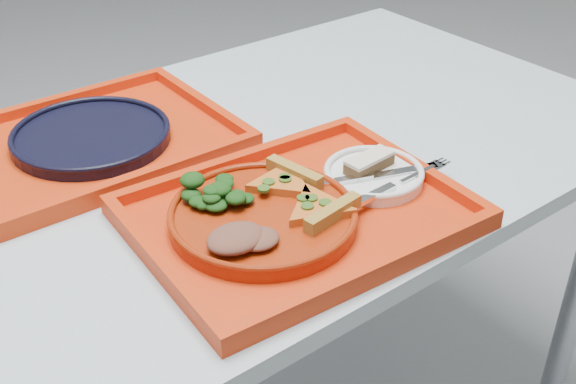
# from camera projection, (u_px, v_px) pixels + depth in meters

# --- Properties ---
(table) EXTENTS (1.60, 0.80, 0.75)m
(table) POSITION_uv_depth(u_px,v_px,m) (194.00, 211.00, 1.18)
(table) COLOR #AFBBC4
(table) RESTS_ON ground
(tray_main) EXTENTS (0.47, 0.38, 0.01)m
(tray_main) POSITION_uv_depth(u_px,v_px,m) (298.00, 217.00, 1.02)
(tray_main) COLOR red
(tray_main) RESTS_ON table
(tray_far) EXTENTS (0.45, 0.36, 0.01)m
(tray_far) POSITION_uv_depth(u_px,v_px,m) (93.00, 145.00, 1.20)
(tray_far) COLOR red
(tray_far) RESTS_ON table
(dinner_plate) EXTENTS (0.26, 0.26, 0.02)m
(dinner_plate) POSITION_uv_depth(u_px,v_px,m) (263.00, 219.00, 0.99)
(dinner_plate) COLOR #932409
(dinner_plate) RESTS_ON tray_main
(side_plate) EXTENTS (0.15, 0.15, 0.01)m
(side_plate) POSITION_uv_depth(u_px,v_px,m) (373.00, 177.00, 1.09)
(side_plate) COLOR white
(side_plate) RESTS_ON tray_main
(navy_plate) EXTENTS (0.26, 0.26, 0.02)m
(navy_plate) POSITION_uv_depth(u_px,v_px,m) (91.00, 137.00, 1.20)
(navy_plate) COLOR black
(navy_plate) RESTS_ON tray_far
(pizza_slice_a) EXTENTS (0.11, 0.13, 0.02)m
(pizza_slice_a) POSITION_uv_depth(u_px,v_px,m) (318.00, 205.00, 0.99)
(pizza_slice_a) COLOR orange
(pizza_slice_a) RESTS_ON dinner_plate
(pizza_slice_b) EXTENTS (0.13, 0.12, 0.02)m
(pizza_slice_b) POSITION_uv_depth(u_px,v_px,m) (282.00, 180.00, 1.04)
(pizza_slice_b) COLOR orange
(pizza_slice_b) RESTS_ON dinner_plate
(salad_heap) EXTENTS (0.09, 0.08, 0.04)m
(salad_heap) POSITION_uv_depth(u_px,v_px,m) (211.00, 190.00, 1.00)
(salad_heap) COLOR black
(salad_heap) RESTS_ON dinner_plate
(meat_portion) EXTENTS (0.08, 0.06, 0.02)m
(meat_portion) POSITION_uv_depth(u_px,v_px,m) (236.00, 238.00, 0.92)
(meat_portion) COLOR brown
(meat_portion) RESTS_ON dinner_plate
(dessert_bar) EXTENTS (0.08, 0.04, 0.02)m
(dessert_bar) POSITION_uv_depth(u_px,v_px,m) (369.00, 163.00, 1.09)
(dessert_bar) COLOR #452817
(dessert_bar) RESTS_ON side_plate
(knife) EXTENTS (0.18, 0.08, 0.01)m
(knife) POSITION_uv_depth(u_px,v_px,m) (381.00, 174.00, 1.08)
(knife) COLOR silver
(knife) RESTS_ON side_plate
(fork) EXTENTS (0.19, 0.03, 0.01)m
(fork) POSITION_uv_depth(u_px,v_px,m) (400.00, 182.00, 1.06)
(fork) COLOR silver
(fork) RESTS_ON side_plate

